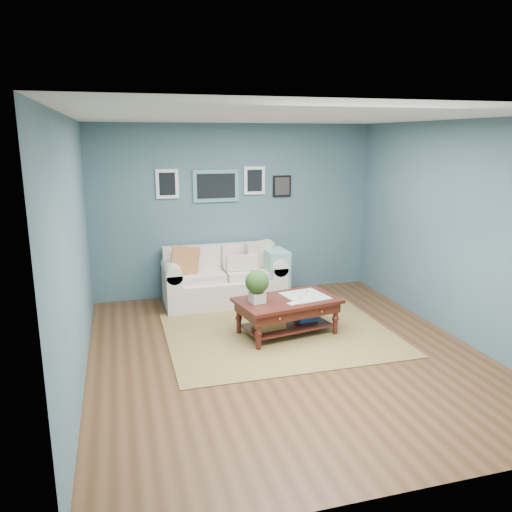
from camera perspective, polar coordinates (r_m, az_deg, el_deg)
name	(u,v)px	position (r m, az deg, el deg)	size (l,w,h in m)	color
room_shell	(285,239)	(5.66, 3.31, 1.92)	(5.00, 5.02, 2.70)	brown
area_rug	(279,334)	(6.54, 2.69, -8.88)	(2.86, 2.29, 0.01)	brown
loveseat	(229,278)	(7.67, -3.15, -2.47)	(1.86, 0.84, 0.95)	beige
coffee_table	(282,306)	(6.39, 3.02, -5.68)	(1.39, 0.96, 0.89)	#360F0E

